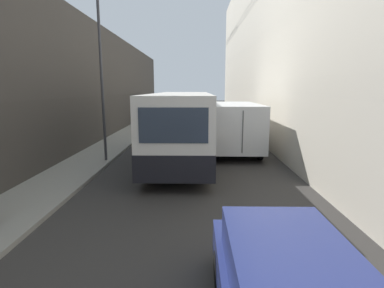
{
  "coord_description": "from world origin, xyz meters",
  "views": [
    {
      "loc": [
        0.27,
        1.76,
        3.36
      ],
      "look_at": [
        0.11,
        11.28,
        1.6
      ],
      "focal_mm": 28.0,
      "sensor_mm": 36.0,
      "label": 1
    }
  ],
  "objects": [
    {
      "name": "box_truck",
      "position": [
        2.27,
        18.25,
        1.45
      ],
      "size": [
        2.33,
        7.36,
        2.6
      ],
      "color": "silver",
      "rests_on": "ground_plane"
    },
    {
      "name": "building_right_apartment",
      "position": [
        5.41,
        15.0,
        6.81
      ],
      "size": [
        2.4,
        60.0,
        13.68
      ],
      "color": "beige",
      "rests_on": "ground_plane"
    },
    {
      "name": "sidewalk_left",
      "position": [
        -4.74,
        15.0,
        0.07
      ],
      "size": [
        2.18,
        60.0,
        0.13
      ],
      "color": "gray",
      "rests_on": "ground_plane"
    },
    {
      "name": "ground_plane",
      "position": [
        0.0,
        15.0,
        0.0
      ],
      "size": [
        150.0,
        150.0,
        0.0
      ],
      "primitive_type": "plane",
      "color": "#33302D"
    },
    {
      "name": "street_lamp",
      "position": [
        -3.9,
        15.08,
        5.67
      ],
      "size": [
        0.36,
        0.8,
        8.22
      ],
      "color": "#38383D",
      "rests_on": "sidewalk_left"
    },
    {
      "name": "panel_van",
      "position": [
        -1.72,
        29.2,
        1.13
      ],
      "size": [
        1.92,
        4.23,
        2.03
      ],
      "color": "#BCBCC1",
      "rests_on": "ground_plane"
    },
    {
      "name": "bus",
      "position": [
        -0.44,
        16.11,
        1.67
      ],
      "size": [
        2.63,
        10.71,
        3.15
      ],
      "color": "silver",
      "rests_on": "ground_plane"
    },
    {
      "name": "building_left_shopfront",
      "position": [
        -6.93,
        15.0,
        3.34
      ],
      "size": [
        2.4,
        60.0,
        7.35
      ],
      "color": "#423D38",
      "rests_on": "ground_plane"
    }
  ]
}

